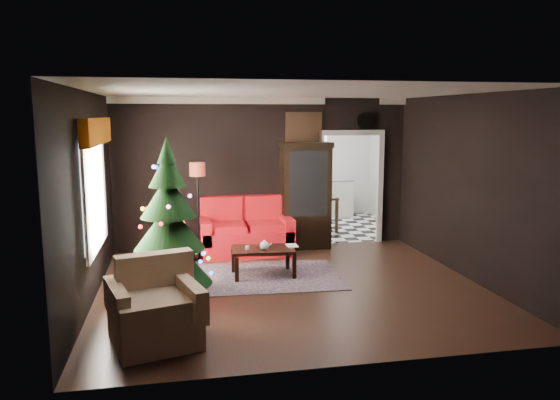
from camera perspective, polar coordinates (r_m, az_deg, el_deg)
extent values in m
plane|color=black|center=(7.86, 1.27, -9.34)|extent=(5.50, 5.50, 0.00)
plane|color=white|center=(7.46, 1.34, 11.51)|extent=(5.50, 5.50, 0.00)
plane|color=black|center=(9.97, -1.75, 2.85)|extent=(5.50, 0.00, 5.50)
plane|color=black|center=(5.16, 7.23, -3.12)|extent=(5.50, 0.00, 5.50)
plane|color=black|center=(7.46, -19.81, 0.19)|extent=(0.00, 5.50, 5.50)
plane|color=black|center=(8.55, 19.63, 1.27)|extent=(0.00, 5.50, 5.50)
cube|color=white|center=(7.64, -19.31, 0.79)|extent=(0.05, 1.60, 1.40)
cube|color=#A04809|center=(7.56, -19.04, 6.97)|extent=(0.12, 2.10, 0.35)
plane|color=white|center=(12.02, 5.15, -2.87)|extent=(3.00, 3.00, 0.00)
cube|color=white|center=(13.18, 3.50, 5.67)|extent=(0.70, 0.06, 0.70)
cube|color=#4A2C3B|center=(8.34, -1.38, -8.19)|extent=(2.31, 1.73, 0.01)
cylinder|color=white|center=(8.25, -3.55, -5.08)|extent=(0.08, 0.08, 0.05)
cylinder|color=white|center=(8.19, -1.56, -5.12)|extent=(0.09, 0.09, 0.07)
imported|color=#948360|center=(8.35, 0.73, -4.24)|extent=(0.17, 0.02, 0.23)
cylinder|color=white|center=(10.36, 9.09, 8.40)|extent=(0.32, 0.32, 0.06)
cube|color=#B18140|center=(10.02, 2.54, 7.74)|extent=(0.62, 0.05, 0.52)
cube|color=silver|center=(13.07, 3.72, 0.12)|extent=(1.80, 0.60, 0.90)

